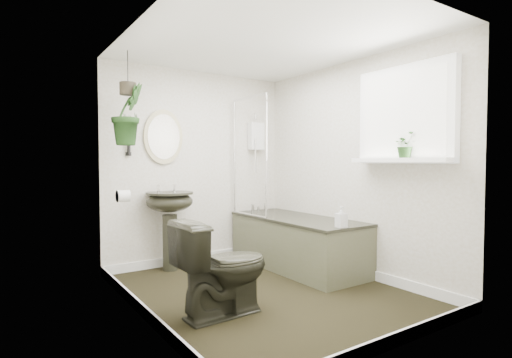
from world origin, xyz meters
TOP-DOWN VIEW (x-y plane):
  - floor at (0.00, 0.00)m, footprint 2.30×2.80m
  - ceiling at (0.00, 0.00)m, footprint 2.30×2.80m
  - wall_back at (0.00, 1.41)m, footprint 2.30×0.02m
  - wall_front at (0.00, -1.41)m, footprint 2.30×0.02m
  - wall_left at (-1.16, 0.00)m, footprint 0.02×2.80m
  - wall_right at (1.16, 0.00)m, footprint 0.02×2.80m
  - skirting at (0.00, 0.00)m, footprint 2.30×2.80m
  - bathtub at (0.80, 0.50)m, footprint 0.72×1.72m
  - bath_screen at (0.47, 0.99)m, footprint 0.04×0.72m
  - shower_box at (0.80, 1.34)m, footprint 0.20×0.10m
  - oval_mirror at (-0.45, 1.37)m, footprint 0.46×0.03m
  - wall_sconce at (-0.85, 1.36)m, footprint 0.04×0.04m
  - toilet_roll_holder at (-1.10, 0.70)m, footprint 0.11×0.11m
  - window_recess at (1.09, -0.70)m, footprint 0.08×1.00m
  - window_sill at (1.02, -0.70)m, footprint 0.18×1.00m
  - window_blinds at (1.04, -0.70)m, footprint 0.01×0.86m
  - toilet at (-0.60, -0.27)m, footprint 0.77×0.46m
  - pedestal_sink at (-0.45, 1.21)m, footprint 0.58×0.51m
  - sill_plant at (1.02, -0.76)m, footprint 0.25×0.24m
  - hanging_plant at (-0.97, 0.95)m, footprint 0.42×0.39m
  - soap_bottle at (0.70, -0.29)m, footprint 0.10×0.11m
  - hanging_pot at (-0.97, 0.95)m, footprint 0.16×0.16m

SIDE VIEW (x-z plane):
  - floor at x=0.00m, z-range -0.02..0.00m
  - skirting at x=0.00m, z-range 0.00..0.10m
  - bathtub at x=0.80m, z-range 0.00..0.58m
  - toilet at x=-0.60m, z-range 0.00..0.77m
  - pedestal_sink at x=-0.45m, z-range 0.00..0.89m
  - soap_bottle at x=0.70m, z-range 0.58..0.78m
  - toilet_roll_holder at x=-1.10m, z-range 0.84..0.96m
  - wall_back at x=0.00m, z-range 0.00..2.30m
  - wall_front at x=0.00m, z-range 0.00..2.30m
  - wall_left at x=-1.16m, z-range 0.00..2.30m
  - wall_right at x=1.16m, z-range 0.00..2.30m
  - window_sill at x=1.02m, z-range 1.21..1.25m
  - bath_screen at x=0.47m, z-range 0.58..1.98m
  - sill_plant at x=1.02m, z-range 1.25..1.48m
  - wall_sconce at x=-0.85m, z-range 1.29..1.51m
  - oval_mirror at x=-0.45m, z-range 1.19..1.81m
  - shower_box at x=0.80m, z-range 1.38..1.73m
  - window_recess at x=1.09m, z-range 1.20..2.10m
  - window_blinds at x=1.04m, z-range 1.27..2.03m
  - hanging_plant at x=-0.97m, z-range 1.37..1.99m
  - hanging_pot at x=-0.97m, z-range 1.87..1.99m
  - ceiling at x=0.00m, z-range 2.30..2.32m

